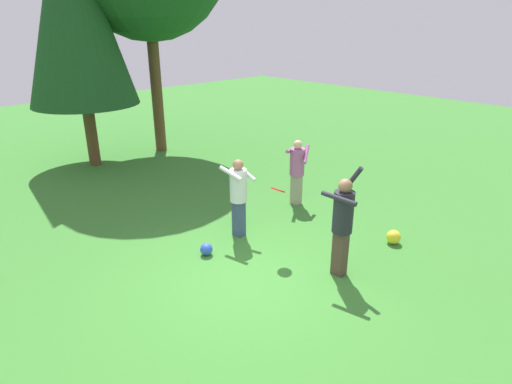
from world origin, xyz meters
TOP-DOWN VIEW (x-y plane):
  - ground_plane at (0.00, 0.00)m, footprint 40.00×40.00m
  - person_thrower at (1.28, -0.96)m, footprint 0.55×0.61m
  - person_catcher at (0.99, 1.32)m, footprint 0.52×0.59m
  - person_bystander at (3.06, 1.60)m, footprint 0.70×0.69m
  - frisbee at (1.07, 0.33)m, footprint 0.26×0.28m
  - ball_blue at (0.02, 1.14)m, footprint 0.23×0.23m
  - ball_yellow at (2.95, -1.05)m, footprint 0.28×0.28m
  - tree_center at (0.91, 7.80)m, footprint 2.99×2.99m

SIDE VIEW (x-z plane):
  - ground_plane at x=0.00m, z-range 0.00..0.00m
  - ball_blue at x=0.02m, z-range 0.00..0.23m
  - ball_yellow at x=2.95m, z-range 0.00..0.28m
  - person_bystander at x=3.06m, z-range 0.14..1.70m
  - person_catcher at x=0.99m, z-range 0.15..1.76m
  - person_thrower at x=1.28m, z-range 0.08..2.02m
  - frisbee at x=1.07m, z-range 1.18..1.32m
  - tree_center at x=0.91m, z-range 0.89..8.03m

